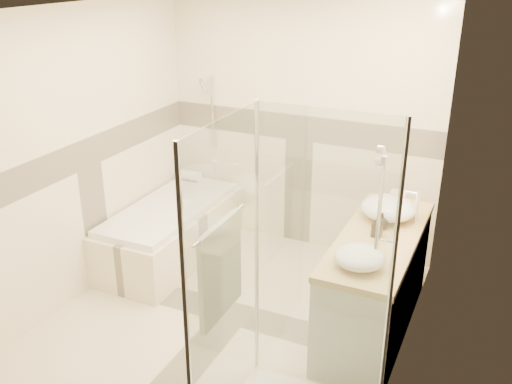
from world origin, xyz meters
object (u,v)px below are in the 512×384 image
at_px(shower_enclosure, 280,359).
at_px(vessel_sink_near, 388,208).
at_px(vanity, 375,283).
at_px(amenity_bottle_b, 381,221).
at_px(bathtub, 171,228).
at_px(amenity_bottle_a, 377,227).
at_px(vessel_sink_far, 359,257).

bearing_deg(shower_enclosure, vessel_sink_near, 80.38).
xyz_separation_m(vanity, amenity_bottle_b, (-0.02, 0.12, 0.49)).
relative_size(shower_enclosure, vessel_sink_near, 4.57).
distance_m(bathtub, amenity_bottle_a, 2.25).
relative_size(vanity, shower_enclosure, 0.79).
bearing_deg(shower_enclosure, vanity, 77.03).
xyz_separation_m(vanity, vessel_sink_near, (-0.02, 0.34, 0.51)).
bearing_deg(vessel_sink_near, amenity_bottle_a, -90.00).
distance_m(shower_enclosure, vessel_sink_near, 1.69).
xyz_separation_m(bathtub, shower_enclosure, (1.86, -1.62, 0.20)).
distance_m(vessel_sink_far, amenity_bottle_b, 0.64).
distance_m(vanity, amenity_bottle_b, 0.51).
relative_size(vessel_sink_near, amenity_bottle_b, 3.29).
distance_m(shower_enclosure, amenity_bottle_b, 1.47).
xyz_separation_m(vessel_sink_near, amenity_bottle_a, (0.00, -0.36, -0.01)).
relative_size(vessel_sink_far, amenity_bottle_a, 2.22).
bearing_deg(shower_enclosure, bathtub, 138.90).
xyz_separation_m(bathtub, amenity_bottle_b, (2.13, -0.23, 0.61)).
distance_m(vessel_sink_far, amenity_bottle_a, 0.50).
xyz_separation_m(shower_enclosure, amenity_bottle_a, (0.27, 1.24, 0.43)).
xyz_separation_m(vessel_sink_near, amenity_bottle_b, (0.00, -0.22, -0.02)).
bearing_deg(amenity_bottle_a, vanity, 51.95).
height_order(vessel_sink_near, vessel_sink_far, vessel_sink_near).
bearing_deg(bathtub, vanity, -9.25).
height_order(vanity, shower_enclosure, shower_enclosure).
distance_m(bathtub, shower_enclosure, 2.47).
bearing_deg(vessel_sink_near, shower_enclosure, -99.62).
relative_size(bathtub, shower_enclosure, 0.83).
bearing_deg(shower_enclosure, amenity_bottle_b, 78.89).
height_order(vessel_sink_far, amenity_bottle_a, amenity_bottle_a).
relative_size(bathtub, vessel_sink_near, 3.80).
bearing_deg(amenity_bottle_b, shower_enclosure, -101.11).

